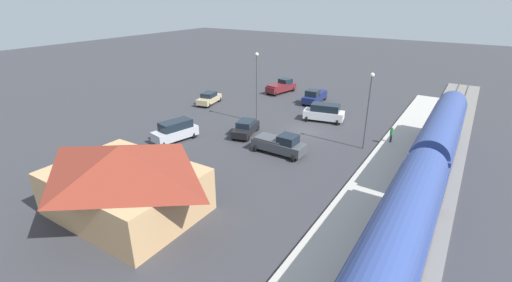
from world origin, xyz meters
TOP-DOWN VIEW (x-y plane):
  - ground_plane at (0.00, 0.00)m, footprint 200.00×200.00m
  - railway_track at (-14.00, 0.00)m, footprint 4.80×70.00m
  - platform at (-10.00, 0.00)m, footprint 3.20×46.00m
  - passenger_train at (-14.00, 10.32)m, footprint 2.93×35.07m
  - station_building at (4.00, 22.00)m, footprint 11.22×8.36m
  - pedestrian_on_platform at (-9.30, -1.23)m, footprint 0.36×0.36m
  - suv_silver at (10.76, 10.18)m, footprint 2.99×5.21m
  - suv_white at (-0.44, -4.46)m, footprint 5.19×3.11m
  - pickup_navy at (3.85, -11.23)m, footprint 2.25×5.50m
  - sedan_tan at (16.52, -2.49)m, footprint 2.66×4.77m
  - pickup_charcoal at (-0.47, 7.11)m, footprint 5.44×2.56m
  - pickup_maroon at (10.76, -13.81)m, footprint 3.11×5.70m
  - sedan_black at (5.18, 4.80)m, footprint 2.89×4.81m
  - light_pole_near_platform at (-7.20, 1.37)m, footprint 0.44×0.44m
  - light_pole_lot_center at (6.45, 0.45)m, footprint 0.44×0.44m

SIDE VIEW (x-z plane):
  - ground_plane at x=0.00m, z-range 0.00..0.00m
  - railway_track at x=-14.00m, z-range -0.06..0.24m
  - platform at x=-10.00m, z-range 0.00..0.30m
  - sedan_tan at x=16.52m, z-range 0.01..1.75m
  - sedan_black at x=5.18m, z-range 0.01..1.75m
  - pickup_navy at x=3.85m, z-range -0.04..2.10m
  - pickup_charcoal at x=-0.47m, z-range -0.04..2.10m
  - pickup_maroon at x=10.76m, z-range -0.04..2.10m
  - suv_silver at x=10.76m, z-range 0.04..2.26m
  - suv_white at x=-0.44m, z-range 0.04..2.26m
  - pedestrian_on_platform at x=-9.30m, z-range 0.43..2.14m
  - station_building at x=4.00m, z-range 0.11..5.34m
  - passenger_train at x=-14.00m, z-range 0.37..5.35m
  - light_pole_near_platform at x=-7.20m, z-range 1.01..8.90m
  - light_pole_lot_center at x=6.45m, z-range 1.03..9.61m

